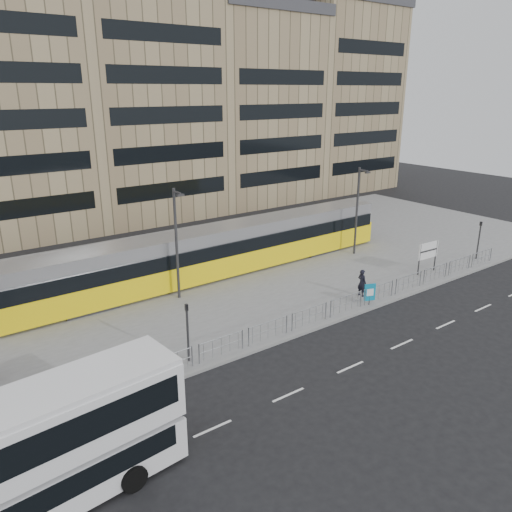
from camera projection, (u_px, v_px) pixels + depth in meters
ground at (324, 327)px, 28.93m from camera, size 120.00×120.00×0.00m
plaza at (215, 269)px, 38.09m from camera, size 64.00×24.00×0.15m
kerb at (323, 326)px, 28.95m from camera, size 64.00×0.25×0.17m
building_row at (111, 92)px, 51.93m from camera, size 70.40×18.40×31.20m
pedestrian_barrier at (343, 301)px, 30.13m from camera, size 32.07×0.07×1.10m
road_markings at (390, 349)px, 26.43m from camera, size 62.00×0.12×0.01m
double_decker_bus at (20, 458)px, 15.38m from camera, size 10.78×3.43×4.24m
tram at (217, 251)px, 36.26m from camera, size 30.37×3.25×3.58m
station_sign at (428, 252)px, 36.65m from camera, size 2.03×0.19×2.34m
ad_panel at (370, 293)px, 31.34m from camera, size 0.72×0.32×1.41m
pedestrian at (362, 283)px, 32.70m from camera, size 0.45×0.68×1.83m
traffic_light_west at (187, 325)px, 24.42m from camera, size 0.19×0.22×3.10m
traffic_light_east at (479, 235)px, 39.52m from camera, size 0.19×0.22×3.10m
lamp_post_west at (177, 239)px, 31.40m from camera, size 0.45×1.04×7.23m
lamp_post_east at (358, 207)px, 40.21m from camera, size 0.45×1.04×7.14m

